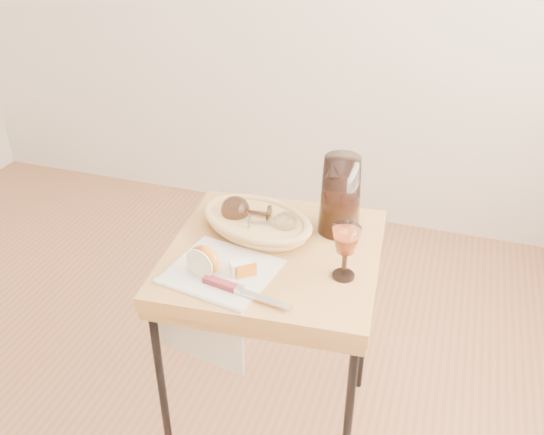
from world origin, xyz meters
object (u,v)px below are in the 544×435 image
at_px(tea_towel, 222,271).
at_px(apple_half, 204,260).
at_px(goblet_lying_a, 250,212).
at_px(wine_goblet, 345,252).
at_px(side_table, 274,348).
at_px(table_knife, 243,290).
at_px(pitcher, 340,195).
at_px(goblet_lying_b, 270,223).
at_px(bread_basket, 257,224).

distance_m(tea_towel, apple_half, 0.06).
xyz_separation_m(goblet_lying_a, wine_goblet, (0.32, -0.15, 0.02)).
relative_size(side_table, table_knife, 3.08).
bearing_deg(pitcher, goblet_lying_b, -170.86).
bearing_deg(goblet_lying_a, bread_basket, 149.24).
xyz_separation_m(bread_basket, wine_goblet, (0.29, -0.14, 0.05)).
bearing_deg(bread_basket, goblet_lying_b, -4.91).
bearing_deg(goblet_lying_a, pitcher, -169.12).
height_order(goblet_lying_b, wine_goblet, wine_goblet).
relative_size(goblet_lying_a, pitcher, 0.51).
height_order(side_table, bread_basket, bread_basket).
relative_size(bread_basket, goblet_lying_b, 2.69).
xyz_separation_m(tea_towel, wine_goblet, (0.32, 0.08, 0.08)).
relative_size(side_table, bread_basket, 2.40).
height_order(tea_towel, table_knife, table_knife).
xyz_separation_m(goblet_lying_b, pitcher, (0.18, 0.10, 0.07)).
relative_size(bread_basket, apple_half, 3.46).
distance_m(goblet_lying_b, wine_goblet, 0.28).
relative_size(wine_goblet, table_knife, 0.63).
bearing_deg(tea_towel, table_knife, -31.55).
height_order(side_table, table_knife, table_knife).
distance_m(pitcher, wine_goblet, 0.24).
height_order(bread_basket, pitcher, pitcher).
xyz_separation_m(bread_basket, goblet_lying_a, (-0.03, 0.01, 0.03)).
xyz_separation_m(side_table, table_knife, (-0.01, -0.22, 0.40)).
relative_size(tea_towel, bread_basket, 0.85).
distance_m(side_table, apple_half, 0.48).
bearing_deg(tea_towel, bread_basket, 93.41).
relative_size(wine_goblet, apple_half, 1.71).
relative_size(goblet_lying_b, apple_half, 1.29).
bearing_deg(pitcher, wine_goblet, -93.88).
distance_m(pitcher, table_knife, 0.43).
distance_m(tea_towel, bread_basket, 0.22).
bearing_deg(side_table, bread_basket, 135.53).
height_order(goblet_lying_a, wine_goblet, wine_goblet).
distance_m(bread_basket, pitcher, 0.26).
height_order(wine_goblet, apple_half, wine_goblet).
bearing_deg(side_table, wine_goblet, -16.17).
bearing_deg(apple_half, bread_basket, 89.72).
height_order(pitcher, wine_goblet, pitcher).
height_order(tea_towel, goblet_lying_a, goblet_lying_a).
height_order(goblet_lying_b, table_knife, goblet_lying_b).
relative_size(pitcher, apple_half, 3.07).
height_order(side_table, apple_half, apple_half).
bearing_deg(apple_half, side_table, 63.88).
distance_m(goblet_lying_a, apple_half, 0.26).
relative_size(goblet_lying_b, table_knife, 0.48).
xyz_separation_m(goblet_lying_a, apple_half, (-0.03, -0.26, -0.01)).
bearing_deg(bread_basket, goblet_lying_a, 170.33).
bearing_deg(table_knife, apple_half, 167.02).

